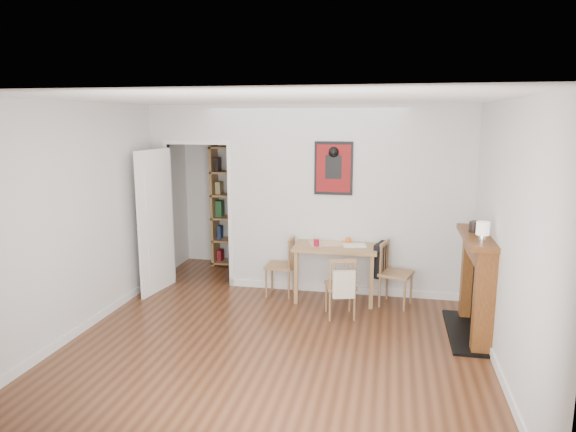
% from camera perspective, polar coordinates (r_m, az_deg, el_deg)
% --- Properties ---
extents(ground, '(5.20, 5.20, 0.00)m').
position_cam_1_polar(ground, '(6.16, -0.44, -12.25)').
color(ground, brown).
rests_on(ground, ground).
extents(room_shell, '(5.20, 5.20, 5.20)m').
position_cam_1_polar(room_shell, '(7.06, 2.60, 1.71)').
color(room_shell, silver).
rests_on(room_shell, ground).
extents(dining_table, '(1.10, 0.70, 0.75)m').
position_cam_1_polar(dining_table, '(6.91, 5.36, -3.95)').
color(dining_table, '#9D7D49').
rests_on(dining_table, ground).
extents(chair_left, '(0.42, 0.42, 0.82)m').
position_cam_1_polar(chair_left, '(7.10, -0.88, -5.60)').
color(chair_left, '#9A6A47').
rests_on(chair_left, ground).
extents(chair_right, '(0.57, 0.52, 0.85)m').
position_cam_1_polar(chair_right, '(6.84, 11.76, -6.21)').
color(chair_right, '#9A6A47').
rests_on(chair_right, ground).
extents(chair_front, '(0.48, 0.51, 0.78)m').
position_cam_1_polar(chair_front, '(6.37, 5.86, -7.73)').
color(chair_front, '#9A6A47').
rests_on(chair_front, ground).
extents(bookshelf, '(0.84, 0.34, 1.99)m').
position_cam_1_polar(bookshelf, '(8.44, -5.63, 1.00)').
color(bookshelf, '#9D7D49').
rests_on(bookshelf, ground).
extents(fireplace, '(0.45, 1.25, 1.16)m').
position_cam_1_polar(fireplace, '(6.15, 20.32, -6.90)').
color(fireplace, brown).
rests_on(fireplace, ground).
extents(red_glass, '(0.08, 0.08, 0.10)m').
position_cam_1_polar(red_glass, '(6.79, 3.18, -2.97)').
color(red_glass, maroon).
rests_on(red_glass, dining_table).
extents(orange_fruit, '(0.08, 0.08, 0.08)m').
position_cam_1_polar(orange_fruit, '(6.99, 6.69, -2.72)').
color(orange_fruit, '#F2580C').
rests_on(orange_fruit, dining_table).
extents(placemat, '(0.53, 0.45, 0.00)m').
position_cam_1_polar(placemat, '(6.95, 4.28, -3.05)').
color(placemat, beige).
rests_on(placemat, dining_table).
extents(notebook, '(0.33, 0.27, 0.01)m').
position_cam_1_polar(notebook, '(6.87, 7.39, -3.24)').
color(notebook, silver).
rests_on(notebook, dining_table).
extents(mantel_lamp, '(0.14, 0.14, 0.21)m').
position_cam_1_polar(mantel_lamp, '(5.63, 20.83, -1.42)').
color(mantel_lamp, silver).
rests_on(mantel_lamp, fireplace).
extents(ceramic_jar_a, '(0.10, 0.10, 0.12)m').
position_cam_1_polar(ceramic_jar_a, '(6.10, 19.92, -1.13)').
color(ceramic_jar_a, black).
rests_on(ceramic_jar_a, fireplace).
extents(ceramic_jar_b, '(0.08, 0.08, 0.10)m').
position_cam_1_polar(ceramic_jar_b, '(6.25, 20.03, -0.96)').
color(ceramic_jar_b, black).
rests_on(ceramic_jar_b, fireplace).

